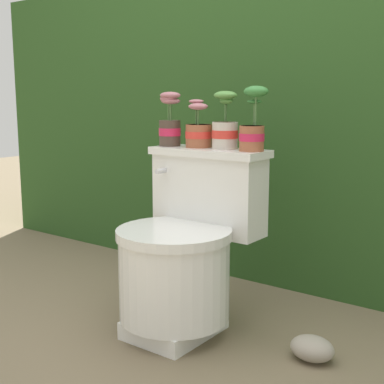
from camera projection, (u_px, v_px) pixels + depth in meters
ground_plane at (191, 336)px, 2.04m from camera, size 12.00×12.00×0.00m
hedge_backdrop at (323, 125)px, 2.83m from camera, size 3.96×0.97×1.51m
toilet at (184, 253)px, 2.06m from camera, size 0.49×0.53×0.70m
potted_plant_left at (170, 123)px, 2.21m from camera, size 0.11×0.09×0.22m
potted_plant_midleft at (199, 131)px, 2.16m from camera, size 0.11×0.11×0.19m
potted_plant_middle at (225, 128)px, 2.09m from camera, size 0.12×0.12×0.23m
potted_plant_midright at (253, 128)px, 2.00m from camera, size 0.10×0.11×0.24m
garden_stone at (312, 348)px, 1.85m from camera, size 0.16×0.12×0.09m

